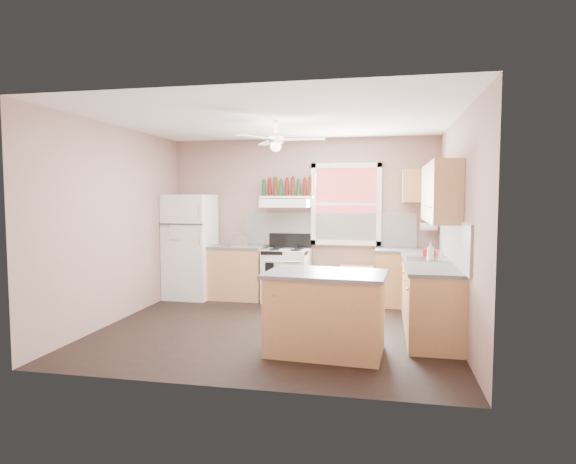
% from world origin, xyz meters
% --- Properties ---
extents(floor, '(4.50, 4.50, 0.00)m').
position_xyz_m(floor, '(0.00, 0.00, 0.00)').
color(floor, black).
rests_on(floor, ground).
extents(ceiling, '(4.50, 4.50, 0.00)m').
position_xyz_m(ceiling, '(0.00, 0.00, 2.70)').
color(ceiling, white).
rests_on(ceiling, ground).
extents(wall_back, '(4.50, 0.05, 2.70)m').
position_xyz_m(wall_back, '(0.00, 2.02, 1.35)').
color(wall_back, '#8B6C62').
rests_on(wall_back, ground).
extents(wall_right, '(0.05, 4.00, 2.70)m').
position_xyz_m(wall_right, '(2.27, 0.00, 1.35)').
color(wall_right, '#8B6C62').
rests_on(wall_right, ground).
extents(wall_left, '(0.05, 4.00, 2.70)m').
position_xyz_m(wall_left, '(-2.27, 0.00, 1.35)').
color(wall_left, '#8B6C62').
rests_on(wall_left, ground).
extents(backsplash_back, '(2.90, 0.03, 0.55)m').
position_xyz_m(backsplash_back, '(0.45, 1.99, 1.18)').
color(backsplash_back, white).
rests_on(backsplash_back, wall_back).
extents(backsplash_right, '(0.03, 2.60, 0.55)m').
position_xyz_m(backsplash_right, '(2.23, 0.30, 1.18)').
color(backsplash_right, white).
rests_on(backsplash_right, wall_right).
extents(window_view, '(1.00, 0.02, 1.20)m').
position_xyz_m(window_view, '(0.75, 1.98, 1.60)').
color(window_view, maroon).
rests_on(window_view, wall_back).
extents(window_frame, '(1.16, 0.07, 1.36)m').
position_xyz_m(window_frame, '(0.75, 1.96, 1.60)').
color(window_frame, white).
rests_on(window_frame, wall_back).
extents(refrigerator, '(0.77, 0.75, 1.76)m').
position_xyz_m(refrigerator, '(-1.86, 1.61, 0.88)').
color(refrigerator, white).
rests_on(refrigerator, floor).
extents(base_cabinet_left, '(0.90, 0.60, 0.86)m').
position_xyz_m(base_cabinet_left, '(-1.06, 1.70, 0.43)').
color(base_cabinet_left, '#AC7C47').
rests_on(base_cabinet_left, floor).
extents(counter_left, '(0.92, 0.62, 0.04)m').
position_xyz_m(counter_left, '(-1.06, 1.70, 0.88)').
color(counter_left, '#4F4F52').
rests_on(counter_left, base_cabinet_left).
extents(toaster, '(0.32, 0.24, 0.18)m').
position_xyz_m(toaster, '(-0.99, 1.58, 0.99)').
color(toaster, silver).
rests_on(toaster, counter_left).
extents(stove, '(0.75, 0.67, 0.86)m').
position_xyz_m(stove, '(-0.19, 1.66, 0.43)').
color(stove, white).
rests_on(stove, floor).
extents(range_hood, '(0.78, 0.50, 0.14)m').
position_xyz_m(range_hood, '(-0.23, 1.75, 1.62)').
color(range_hood, white).
rests_on(range_hood, wall_back).
extents(bottle_shelf, '(0.90, 0.26, 0.03)m').
position_xyz_m(bottle_shelf, '(-0.23, 1.87, 1.72)').
color(bottle_shelf, white).
rests_on(bottle_shelf, range_hood).
extents(cart, '(0.55, 0.37, 0.54)m').
position_xyz_m(cart, '(0.95, 1.75, 0.27)').
color(cart, '#AC7C47').
rests_on(cart, floor).
extents(base_cabinet_corner, '(1.00, 0.60, 0.86)m').
position_xyz_m(base_cabinet_corner, '(1.75, 1.70, 0.43)').
color(base_cabinet_corner, '#AC7C47').
rests_on(base_cabinet_corner, floor).
extents(base_cabinet_right, '(0.60, 2.20, 0.86)m').
position_xyz_m(base_cabinet_right, '(1.95, 0.30, 0.43)').
color(base_cabinet_right, '#AC7C47').
rests_on(base_cabinet_right, floor).
extents(counter_corner, '(1.02, 0.62, 0.04)m').
position_xyz_m(counter_corner, '(1.75, 1.70, 0.88)').
color(counter_corner, '#4F4F52').
rests_on(counter_corner, base_cabinet_corner).
extents(counter_right, '(0.62, 2.22, 0.04)m').
position_xyz_m(counter_right, '(1.94, 0.30, 0.88)').
color(counter_right, '#4F4F52').
rests_on(counter_right, base_cabinet_right).
extents(sink, '(0.55, 0.45, 0.03)m').
position_xyz_m(sink, '(1.94, 0.50, 0.90)').
color(sink, silver).
rests_on(sink, counter_right).
extents(faucet, '(0.03, 0.03, 0.14)m').
position_xyz_m(faucet, '(2.10, 0.50, 0.97)').
color(faucet, silver).
rests_on(faucet, sink).
extents(upper_cabinet_right, '(0.33, 1.80, 0.76)m').
position_xyz_m(upper_cabinet_right, '(2.08, 0.50, 1.78)').
color(upper_cabinet_right, '#AC7C47').
rests_on(upper_cabinet_right, wall_right).
extents(upper_cabinet_corner, '(0.60, 0.33, 0.52)m').
position_xyz_m(upper_cabinet_corner, '(1.95, 1.83, 1.90)').
color(upper_cabinet_corner, '#AC7C47').
rests_on(upper_cabinet_corner, wall_back).
extents(paper_towel, '(0.26, 0.12, 0.12)m').
position_xyz_m(paper_towel, '(2.07, 1.86, 1.25)').
color(paper_towel, white).
rests_on(paper_towel, wall_back).
extents(island, '(1.29, 0.87, 0.86)m').
position_xyz_m(island, '(0.75, -0.83, 0.43)').
color(island, '#AC7C47').
rests_on(island, floor).
extents(island_top, '(1.36, 0.94, 0.04)m').
position_xyz_m(island_top, '(0.75, -0.83, 0.88)').
color(island_top, '#4F4F52').
rests_on(island_top, island).
extents(ceiling_fan_hub, '(0.20, 0.20, 0.08)m').
position_xyz_m(ceiling_fan_hub, '(0.00, 0.00, 2.45)').
color(ceiling_fan_hub, white).
rests_on(ceiling_fan_hub, ceiling).
extents(soap_bottle, '(0.13, 0.13, 0.24)m').
position_xyz_m(soap_bottle, '(1.96, 0.36, 1.02)').
color(soap_bottle, silver).
rests_on(soap_bottle, counter_right).
extents(red_caddy, '(0.21, 0.17, 0.10)m').
position_xyz_m(red_caddy, '(2.01, 0.84, 0.95)').
color(red_caddy, red).
rests_on(red_caddy, counter_right).
extents(wine_bottles, '(0.86, 0.06, 0.31)m').
position_xyz_m(wine_bottles, '(-0.23, 1.87, 1.88)').
color(wine_bottles, '#143819').
rests_on(wine_bottles, bottle_shelf).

